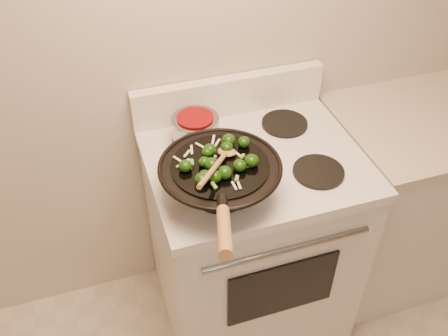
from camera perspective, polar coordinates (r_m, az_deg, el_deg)
name	(u,v)px	position (r m, az deg, el deg)	size (l,w,h in m)	color
stove	(250,238)	(2.13, 3.04, -8.03)	(0.78, 0.67, 1.08)	white
counter_unit	(412,195)	(2.49, 20.71, -2.94)	(0.82, 0.62, 0.91)	white
wok	(220,178)	(1.60, -0.44, -1.17)	(0.40, 0.65, 0.25)	black
stirfry	(219,161)	(1.56, -0.53, 0.81)	(0.26, 0.28, 0.04)	#113408
wooden_spoon	(220,161)	(1.54, -0.51, 0.80)	(0.20, 0.25, 0.09)	#9F703E
saucepan	(196,129)	(1.84, -3.25, 4.50)	(0.17, 0.28, 0.10)	gray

